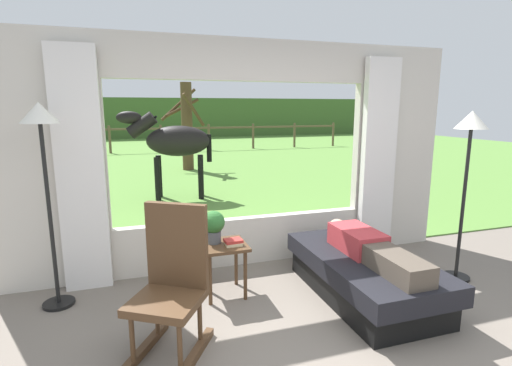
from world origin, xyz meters
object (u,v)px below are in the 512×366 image
object	(u,v)px
reclining_person	(369,247)
pasture_tree	(187,125)
recliner_sofa	(364,275)
potted_plant	(214,225)
rocking_chair	(172,282)
horse	(174,142)
floor_lamp_left	(42,144)
floor_lamp_right	(469,145)
book_stack	(233,242)
side_table	(224,253)

from	to	relation	value
reclining_person	pasture_tree	xyz separation A→B (m)	(-0.51, 8.42, 0.81)
recliner_sofa	potted_plant	bearing A→B (deg)	159.18
rocking_chair	horse	bearing A→B (deg)	115.08
floor_lamp_left	pasture_tree	world-z (taller)	pasture_tree
rocking_chair	floor_lamp_right	bearing A→B (deg)	37.81
horse	pasture_tree	world-z (taller)	pasture_tree
potted_plant	floor_lamp_right	size ratio (longest dim) A/B	0.18
reclining_person	potted_plant	distance (m)	1.49
reclining_person	floor_lamp_left	xyz separation A→B (m)	(-2.81, 0.78, 0.98)
rocking_chair	pasture_tree	bearing A→B (deg)	112.86
horse	book_stack	bearing A→B (deg)	-169.41
book_stack	floor_lamp_left	xyz separation A→B (m)	(-1.61, 0.32, 0.96)
side_table	horse	size ratio (longest dim) A/B	0.29
potted_plant	floor_lamp_left	bearing A→B (deg)	172.00
side_table	horse	world-z (taller)	horse
floor_lamp_right	pasture_tree	bearing A→B (deg)	101.47
recliner_sofa	reclining_person	distance (m)	0.31
side_table	potted_plant	distance (m)	0.29
recliner_sofa	floor_lamp_right	world-z (taller)	floor_lamp_right
recliner_sofa	floor_lamp_left	bearing A→B (deg)	165.64
recliner_sofa	potted_plant	size ratio (longest dim) A/B	5.32
reclining_person	side_table	size ratio (longest dim) A/B	2.75
recliner_sofa	reclining_person	size ratio (longest dim) A/B	1.19
reclining_person	recliner_sofa	bearing A→B (deg)	90.12
potted_plant	floor_lamp_left	size ratio (longest dim) A/B	0.17
horse	side_table	bearing A→B (deg)	-170.51
pasture_tree	floor_lamp_left	bearing A→B (deg)	-106.77
horse	floor_lamp_left	bearing A→B (deg)	168.78
floor_lamp_left	horse	world-z (taller)	floor_lamp_left
rocking_chair	floor_lamp_right	world-z (taller)	floor_lamp_right
floor_lamp_left	rocking_chair	bearing A→B (deg)	-46.52
floor_lamp_left	pasture_tree	bearing A→B (deg)	73.23
floor_lamp_right	pasture_tree	distance (m)	8.50
rocking_chair	potted_plant	xyz separation A→B (m)	(0.49, 0.81, 0.16)
recliner_sofa	potted_plant	xyz separation A→B (m)	(-1.37, 0.52, 0.48)
recliner_sofa	floor_lamp_left	world-z (taller)	floor_lamp_left
side_table	floor_lamp_left	size ratio (longest dim) A/B	0.28
rocking_chair	horse	size ratio (longest dim) A/B	0.62
floor_lamp_left	potted_plant	bearing A→B (deg)	-8.00
recliner_sofa	floor_lamp_left	distance (m)	3.17
pasture_tree	book_stack	bearing A→B (deg)	-95.00
rocking_chair	floor_lamp_left	xyz separation A→B (m)	(-0.96, 1.01, 0.96)
pasture_tree	rocking_chair	bearing A→B (deg)	-98.83
reclining_person	book_stack	distance (m)	1.29
potted_plant	horse	size ratio (longest dim) A/B	0.18
rocking_chair	pasture_tree	distance (m)	8.79
reclining_person	floor_lamp_right	bearing A→B (deg)	4.46
floor_lamp_left	book_stack	bearing A→B (deg)	-11.32
recliner_sofa	potted_plant	world-z (taller)	potted_plant
side_table	book_stack	world-z (taller)	book_stack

